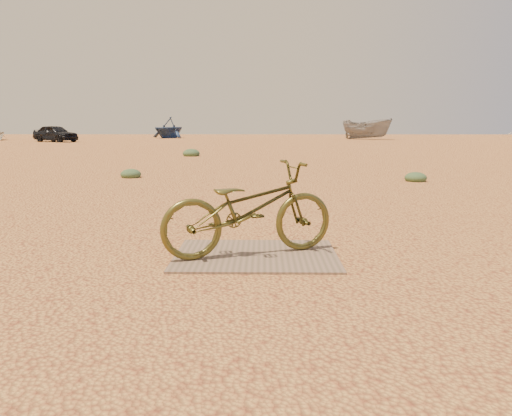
{
  "coord_description": "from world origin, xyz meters",
  "views": [
    {
      "loc": [
        -0.35,
        -4.56,
        1.35
      ],
      "look_at": [
        -0.42,
        0.42,
        0.5
      ],
      "focal_mm": 35.0,
      "sensor_mm": 36.0,
      "label": 1
    }
  ],
  "objects_px": {
    "car": "(55,133)",
    "boat_mid_right": "(367,129)",
    "plywood_board": "(256,255)",
    "bicycle": "(249,209)",
    "boat_far_left": "(169,127)"
  },
  "relations": [
    {
      "from": "bicycle",
      "to": "boat_far_left",
      "type": "distance_m",
      "value": 43.55
    },
    {
      "from": "plywood_board",
      "to": "car",
      "type": "xyz_separation_m",
      "value": [
        -15.54,
        32.58,
        0.62
      ]
    },
    {
      "from": "boat_far_left",
      "to": "boat_mid_right",
      "type": "relative_size",
      "value": 0.82
    },
    {
      "from": "plywood_board",
      "to": "bicycle",
      "type": "relative_size",
      "value": 0.92
    },
    {
      "from": "bicycle",
      "to": "car",
      "type": "relative_size",
      "value": 0.49
    },
    {
      "from": "bicycle",
      "to": "boat_mid_right",
      "type": "relative_size",
      "value": 0.39
    },
    {
      "from": "car",
      "to": "boat_mid_right",
      "type": "relative_size",
      "value": 0.8
    },
    {
      "from": "boat_far_left",
      "to": "boat_mid_right",
      "type": "distance_m",
      "value": 18.3
    },
    {
      "from": "car",
      "to": "boat_mid_right",
      "type": "xyz_separation_m",
      "value": [
        24.63,
        6.54,
        0.27
      ]
    },
    {
      "from": "car",
      "to": "boat_far_left",
      "type": "distance_m",
      "value": 12.07
    },
    {
      "from": "bicycle",
      "to": "boat_mid_right",
      "type": "xyz_separation_m",
      "value": [
        9.16,
        39.14,
        0.4
      ]
    },
    {
      "from": "plywood_board",
      "to": "boat_mid_right",
      "type": "height_order",
      "value": "boat_mid_right"
    },
    {
      "from": "boat_mid_right",
      "to": "car",
      "type": "bearing_deg",
      "value": 142.22
    },
    {
      "from": "plywood_board",
      "to": "bicycle",
      "type": "height_order",
      "value": "bicycle"
    },
    {
      "from": "plywood_board",
      "to": "car",
      "type": "distance_m",
      "value": 36.1
    }
  ]
}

